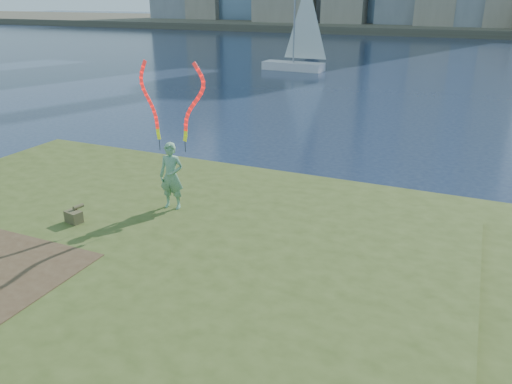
% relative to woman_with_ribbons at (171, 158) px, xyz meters
% --- Properties ---
extents(ground, '(320.00, 320.00, 0.00)m').
position_rel_woman_with_ribbons_xyz_m(ground, '(0.65, -1.21, -2.19)').
color(ground, '#192640').
rests_on(ground, ground).
extents(grassy_knoll, '(20.00, 18.00, 0.80)m').
position_rel_woman_with_ribbons_xyz_m(grassy_knoll, '(0.65, -3.51, -1.85)').
color(grassy_knoll, '#3C4C1B').
rests_on(grassy_knoll, ground).
extents(far_shore, '(320.00, 40.00, 1.20)m').
position_rel_woman_with_ribbons_xyz_m(far_shore, '(0.65, 93.79, -1.59)').
color(far_shore, '#484335').
rests_on(far_shore, ground).
extents(woman_with_ribbons, '(2.10, 0.56, 4.16)m').
position_rel_woman_with_ribbons_xyz_m(woman_with_ribbons, '(0.00, 0.00, 0.00)').
color(woman_with_ribbons, '#176A2A').
rests_on(woman_with_ribbons, grassy_knoll).
extents(canvas_bag, '(0.47, 0.52, 0.40)m').
position_rel_woman_with_ribbons_xyz_m(canvas_bag, '(-1.77, -1.83, -1.23)').
color(canvas_bag, '#4B4428').
rests_on(canvas_bag, grassy_knoll).
extents(sailboat, '(5.68, 1.98, 8.56)m').
position_rel_woman_with_ribbons_xyz_m(sailboat, '(-7.62, 31.41, -0.72)').
color(sailboat, silver).
rests_on(sailboat, ground).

